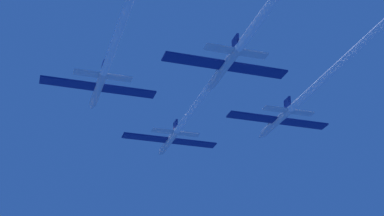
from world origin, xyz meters
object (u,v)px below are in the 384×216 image
at_px(jet_lead, 196,104).
at_px(jet_left_wing, 123,20).
at_px(jet_slot, 267,9).
at_px(jet_right_wing, 330,73).

xyz_separation_m(jet_lead, jet_left_wing, (-16.50, -20.42, 0.44)).
distance_m(jet_left_wing, jet_slot, 18.72).
bearing_deg(jet_lead, jet_right_wing, -49.62).
distance_m(jet_lead, jet_left_wing, 26.26).
bearing_deg(jet_lead, jet_left_wing, -128.93).
bearing_deg(jet_left_wing, jet_lead, 51.07).
height_order(jet_right_wing, jet_slot, jet_right_wing).
relative_size(jet_left_wing, jet_right_wing, 1.07).
height_order(jet_left_wing, jet_right_wing, jet_left_wing).
xyz_separation_m(jet_lead, jet_slot, (-0.61, -30.20, -1.12)).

